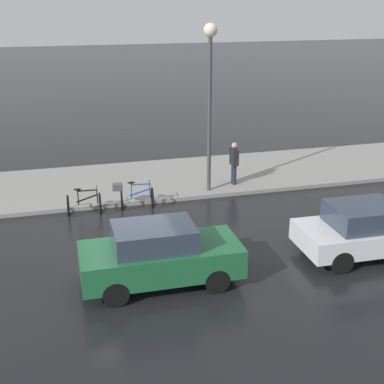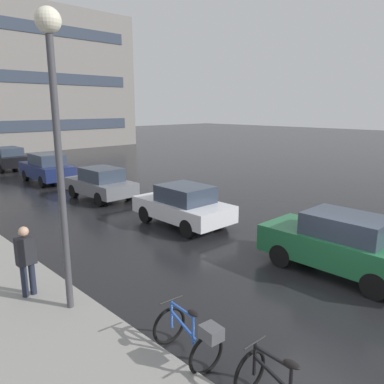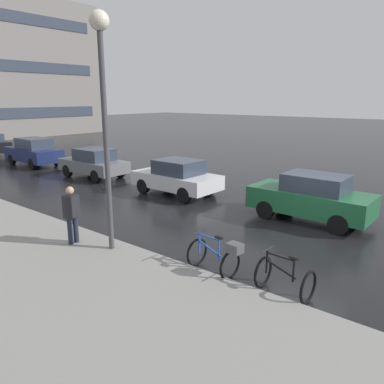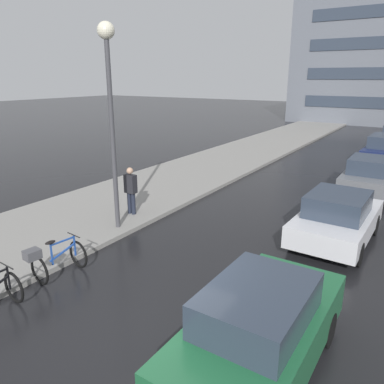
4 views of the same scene
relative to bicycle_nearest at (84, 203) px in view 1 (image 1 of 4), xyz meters
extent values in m
plane|color=black|center=(3.25, 0.98, -0.40)|extent=(140.00, 140.00, 0.00)
cube|color=gray|center=(-2.75, 10.98, -0.33)|extent=(4.80, 60.00, 0.14)
torus|color=black|center=(0.03, 0.53, -0.04)|extent=(0.72, 0.10, 0.72)
torus|color=black|center=(-0.03, -0.53, -0.04)|extent=(0.72, 0.10, 0.72)
cube|color=black|center=(-0.01, -0.19, 0.22)|extent=(0.04, 0.04, 0.52)
cube|color=black|center=(0.02, 0.45, 0.23)|extent=(0.04, 0.04, 0.53)
cube|color=black|center=(0.01, 0.13, 0.45)|extent=(0.07, 0.63, 0.04)
cube|color=black|center=(0.01, 0.10, 0.17)|extent=(0.07, 0.72, 0.26)
ellipsoid|color=black|center=(-0.01, -0.19, 0.51)|extent=(0.15, 0.27, 0.07)
cylinder|color=black|center=(0.02, 0.45, 0.52)|extent=(0.50, 0.05, 0.03)
torus|color=black|center=(-0.03, 2.34, -0.04)|extent=(0.72, 0.14, 0.72)
torus|color=black|center=(-0.15, 1.28, -0.04)|extent=(0.72, 0.14, 0.72)
cube|color=#234CA8|center=(-0.11, 1.63, 0.24)|extent=(0.04, 0.04, 0.56)
cube|color=#234CA8|center=(-0.04, 2.26, 0.23)|extent=(0.04, 0.04, 0.54)
cube|color=#234CA8|center=(-0.08, 1.94, 0.47)|extent=(0.10, 0.63, 0.04)
cube|color=#234CA8|center=(-0.08, 1.92, 0.19)|extent=(0.11, 0.72, 0.26)
ellipsoid|color=black|center=(-0.11, 1.63, 0.55)|extent=(0.17, 0.27, 0.07)
cylinder|color=black|center=(-0.04, 2.26, 0.52)|extent=(0.50, 0.08, 0.03)
cube|color=#4C4C51|center=(-0.16, 1.17, 0.42)|extent=(0.31, 0.37, 0.22)
cube|color=#1E6038|center=(5.21, 1.53, 0.29)|extent=(1.76, 4.05, 0.74)
cube|color=#2D3847|center=(5.21, 1.37, 0.95)|extent=(1.43, 2.02, 0.57)
cylinder|color=black|center=(4.46, 2.79, -0.08)|extent=(0.23, 0.64, 0.64)
cylinder|color=black|center=(5.98, 2.78, -0.08)|extent=(0.23, 0.64, 0.64)
cylinder|color=black|center=(4.44, 0.29, -0.08)|extent=(0.23, 0.64, 0.64)
cylinder|color=black|center=(5.96, 0.27, -0.08)|extent=(0.23, 0.64, 0.64)
cube|color=silver|center=(5.11, 7.48, 0.22)|extent=(1.96, 3.93, 0.60)
cube|color=#2D3847|center=(5.10, 7.33, 0.83)|extent=(1.57, 1.91, 0.60)
cylinder|color=black|center=(4.25, 6.30, -0.08)|extent=(0.24, 0.65, 0.64)
cylinder|color=black|center=(5.91, 6.26, -0.08)|extent=(0.24, 0.65, 0.64)
cylinder|color=#1E2333|center=(-1.36, 5.76, 0.05)|extent=(0.14, 0.14, 0.90)
cylinder|color=#1E2333|center=(-1.18, 5.76, 0.05)|extent=(0.14, 0.14, 0.90)
cube|color=#232328|center=(-1.27, 5.76, 0.81)|extent=(0.40, 0.24, 0.63)
sphere|color=tan|center=(-1.27, 5.76, 1.27)|extent=(0.22, 0.22, 0.22)
cylinder|color=#424247|center=(-0.85, 4.63, 2.44)|extent=(0.14, 0.14, 5.68)
sphere|color=#F2EACC|center=(-0.85, 4.63, 5.47)|extent=(0.48, 0.48, 0.48)
camera|label=1|loc=(17.07, -0.85, 6.55)|focal=50.00mm
camera|label=2|loc=(-4.09, -2.41, 3.93)|focal=35.00mm
camera|label=3|loc=(-6.90, -2.98, 3.72)|focal=35.00mm
camera|label=4|loc=(7.03, -3.33, 4.27)|focal=35.00mm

